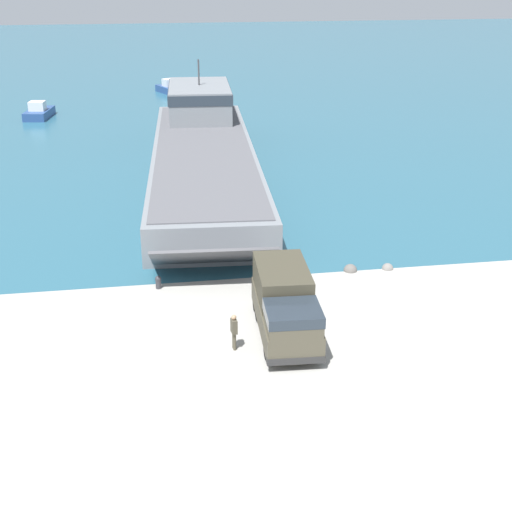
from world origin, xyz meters
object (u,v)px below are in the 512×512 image
(moored_boat_b, at_px, (171,88))
(mooring_bollard, at_px, (158,282))
(moored_boat_a, at_px, (39,112))
(soldier_on_ramp, at_px, (234,329))
(landing_craft, at_px, (203,146))
(military_truck, at_px, (285,304))

(moored_boat_b, relative_size, mooring_bollard, 7.71)
(moored_boat_a, height_order, mooring_bollard, moored_boat_a)
(soldier_on_ramp, bearing_deg, landing_craft, 80.28)
(soldier_on_ramp, bearing_deg, moored_boat_b, 82.46)
(military_truck, xyz_separation_m, moored_boat_b, (-1.93, 68.84, -0.97))
(soldier_on_ramp, distance_m, moored_boat_a, 57.72)
(moored_boat_a, bearing_deg, mooring_bollard, -67.67)
(moored_boat_a, bearing_deg, military_truck, -63.48)
(soldier_on_ramp, distance_m, mooring_bollard, 7.94)
(military_truck, relative_size, moored_boat_b, 1.24)
(moored_boat_a, distance_m, moored_boat_b, 21.15)
(soldier_on_ramp, relative_size, moored_boat_b, 0.31)
(landing_craft, relative_size, moored_boat_b, 7.21)
(military_truck, relative_size, mooring_bollard, 9.53)
(military_truck, bearing_deg, moored_boat_a, -158.97)
(landing_craft, height_order, soldier_on_ramp, landing_craft)
(military_truck, bearing_deg, moored_boat_b, -175.25)
(landing_craft, distance_m, mooring_bollard, 24.44)
(moored_boat_a, bearing_deg, soldier_on_ramp, -66.26)
(moored_boat_b, distance_m, mooring_bollard, 62.76)
(moored_boat_b, bearing_deg, landing_craft, 67.81)
(moored_boat_a, bearing_deg, landing_craft, -47.43)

